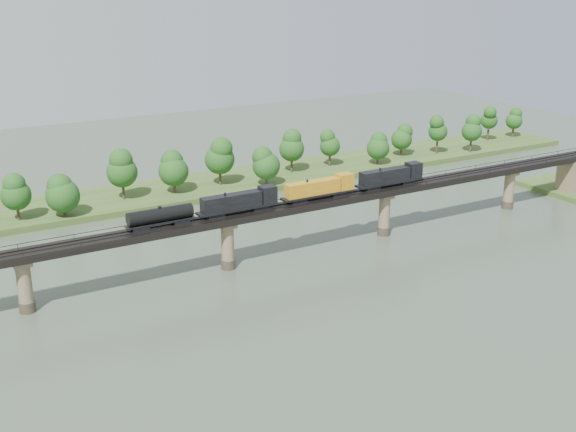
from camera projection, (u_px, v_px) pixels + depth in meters
ground at (303, 327)px, 124.50m from camera, size 400.00×400.00×0.00m
far_bank at (140, 197)px, 193.92m from camera, size 300.00×24.00×1.60m
bridge at (228, 244)px, 147.34m from camera, size 236.00×30.00×11.50m
bridge_superstructure at (227, 214)px, 145.31m from camera, size 220.00×4.90×0.75m
far_treeline at (113, 176)px, 183.78m from camera, size 289.06×17.54×13.60m
freight_train at (293, 193)px, 152.01m from camera, size 70.65×2.75×4.86m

